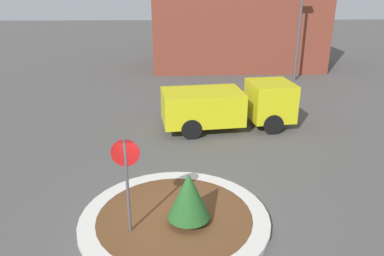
% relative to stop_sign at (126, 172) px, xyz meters
% --- Properties ---
extents(ground_plane, '(120.00, 120.00, 0.00)m').
position_rel_stop_sign_xyz_m(ground_plane, '(1.08, 0.58, -1.78)').
color(ground_plane, '#514F4C').
extents(traffic_island, '(4.96, 4.96, 0.15)m').
position_rel_stop_sign_xyz_m(traffic_island, '(1.08, 0.58, -1.70)').
color(traffic_island, beige).
rests_on(traffic_island, ground_plane).
extents(stop_sign, '(0.66, 0.07, 2.60)m').
position_rel_stop_sign_xyz_m(stop_sign, '(0.00, 0.00, 0.00)').
color(stop_sign, '#4C4C51').
rests_on(stop_sign, ground_plane).
extents(island_shrub, '(1.08, 1.08, 1.39)m').
position_rel_stop_sign_xyz_m(island_shrub, '(1.44, 0.30, -0.84)').
color(island_shrub, brown).
rests_on(island_shrub, traffic_island).
extents(utility_truck, '(5.72, 2.69, 1.95)m').
position_rel_stop_sign_xyz_m(utility_truck, '(3.30, 7.35, -0.72)').
color(utility_truck, gold).
rests_on(utility_truck, ground_plane).
extents(storefront_building, '(11.98, 6.07, 7.56)m').
position_rel_stop_sign_xyz_m(storefront_building, '(5.50, 20.40, 2.00)').
color(storefront_building, brown).
rests_on(storefront_building, ground_plane).
extents(light_pole, '(0.70, 0.30, 5.75)m').
position_rel_stop_sign_xyz_m(light_pole, '(8.69, 15.76, 1.64)').
color(light_pole, '#4C4C51').
rests_on(light_pole, ground_plane).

